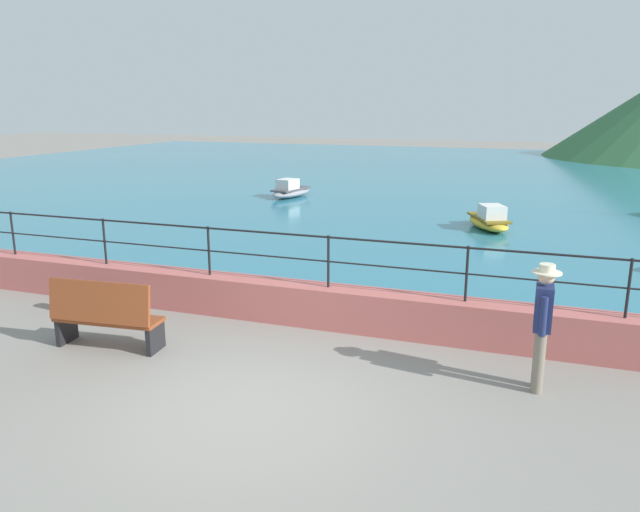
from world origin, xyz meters
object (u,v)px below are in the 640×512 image
object	(u,v)px
bench_main	(105,315)
boat_2	(489,220)
bollard	(73,298)
person_walking	(542,321)
boat_1	(290,191)

from	to	relation	value
bench_main	boat_2	xyz separation A→B (m)	(4.86, 11.51, -0.23)
bollard	boat_2	world-z (taller)	boat_2
person_walking	boat_2	xyz separation A→B (m)	(-1.52, 10.72, -0.65)
boat_2	person_walking	bearing A→B (deg)	-81.96
boat_1	boat_2	xyz separation A→B (m)	(8.13, -3.94, 0.00)
bench_main	person_walking	bearing A→B (deg)	7.06
bench_main	bollard	xyz separation A→B (m)	(-1.70, 1.20, -0.28)
bollard	boat_2	bearing A→B (deg)	57.55
bollard	boat_2	size ratio (longest dim) A/B	0.23
boat_1	person_walking	bearing A→B (deg)	-56.67
person_walking	boat_2	size ratio (longest dim) A/B	0.71
bench_main	person_walking	xyz separation A→B (m)	(6.37, 0.79, 0.42)
person_walking	boat_2	bearing A→B (deg)	98.04
boat_1	bollard	bearing A→B (deg)	-83.72
bench_main	boat_2	distance (m)	12.50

